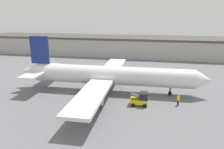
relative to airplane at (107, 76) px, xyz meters
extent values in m
plane|color=slate|center=(0.94, 0.03, -3.19)|extent=(400.00, 400.00, 0.00)
cube|color=#ADA89E|center=(-10.22, 40.55, -0.15)|extent=(92.47, 16.03, 6.08)
cube|color=#47423D|center=(-10.22, 40.55, 3.24)|extent=(92.47, 16.35, 0.70)
cylinder|color=silver|center=(0.94, 0.03, 0.11)|extent=(30.99, 4.52, 3.58)
cone|color=silver|center=(17.81, 0.54, 0.11)|extent=(2.97, 3.59, 3.50)
cone|color=silver|center=(-16.46, -0.50, 0.11)|extent=(4.04, 3.52, 3.40)
cube|color=silver|center=(-0.90, 9.73, -0.51)|extent=(4.71, 16.06, 0.50)
cube|color=silver|center=(-0.30, -9.77, -0.51)|extent=(4.71, 16.06, 0.50)
cylinder|color=#939399|center=(-0.83, 7.34, -2.01)|extent=(2.77, 2.34, 2.26)
cylinder|color=#939399|center=(-0.38, -7.38, -2.01)|extent=(2.77, 2.34, 2.26)
cube|color=navy|center=(-13.78, -0.42, 4.65)|extent=(3.86, 0.48, 5.50)
cube|color=silver|center=(-13.90, 3.51, 0.47)|extent=(3.35, 4.39, 0.24)
cube|color=silver|center=(-13.66, -4.35, 0.47)|extent=(3.35, 4.39, 0.24)
cylinder|color=#38383D|center=(12.06, 0.37, -2.43)|extent=(0.28, 0.28, 1.52)
cylinder|color=black|center=(12.06, 0.37, -2.84)|extent=(0.71, 0.37, 0.70)
cylinder|color=#38383D|center=(-0.53, -2.34, -2.43)|extent=(0.28, 0.28, 1.52)
cylinder|color=black|center=(-0.53, -2.34, -2.74)|extent=(0.91, 0.38, 0.90)
cylinder|color=#38383D|center=(-0.67, 2.31, -2.43)|extent=(0.28, 0.28, 1.52)
cylinder|color=black|center=(-0.67, 2.31, -2.74)|extent=(0.91, 0.38, 0.90)
cylinder|color=#1E2338|center=(13.18, -4.28, -2.75)|extent=(0.30, 0.30, 0.89)
cylinder|color=yellow|center=(13.18, -4.28, -1.96)|extent=(0.41, 0.41, 0.70)
sphere|color=tan|center=(13.18, -4.28, -1.48)|extent=(0.26, 0.26, 0.26)
cube|color=beige|center=(-1.62, -9.17, -2.41)|extent=(3.75, 2.86, 0.82)
cube|color=black|center=(-0.75, -9.62, -1.42)|extent=(1.95, 1.83, 1.17)
cylinder|color=black|center=(-0.85, -10.36, -2.82)|extent=(0.79, 0.59, 0.75)
cylinder|color=black|center=(-0.21, -9.11, -2.82)|extent=(0.79, 0.59, 0.75)
cylinder|color=black|center=(-3.03, -9.23, -2.82)|extent=(0.79, 0.59, 0.75)
cylinder|color=black|center=(-2.38, -7.99, -2.82)|extent=(0.79, 0.59, 0.75)
cube|color=yellow|center=(6.74, -5.46, -2.49)|extent=(2.96, 2.11, 0.79)
cube|color=black|center=(7.52, -5.39, -1.53)|extent=(1.38, 1.78, 1.13)
cube|color=#333333|center=(6.24, -5.51, -1.50)|extent=(1.86, 1.46, 0.69)
cylinder|color=black|center=(7.80, -6.30, -2.89)|extent=(0.64, 0.33, 0.61)
cylinder|color=black|center=(7.63, -4.45, -2.89)|extent=(0.64, 0.33, 0.61)
cylinder|color=black|center=(5.84, -6.48, -2.89)|extent=(0.64, 0.33, 0.61)
cylinder|color=black|center=(5.68, -4.62, -2.89)|extent=(0.64, 0.33, 0.61)
camera|label=1|loc=(9.41, -39.77, 11.60)|focal=35.00mm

